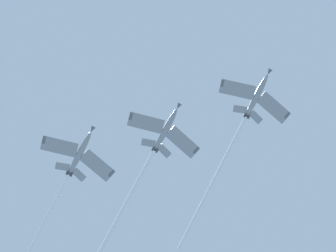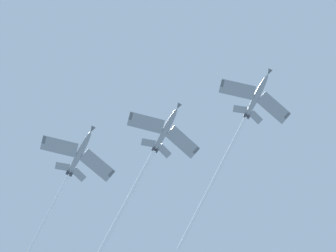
{
  "view_description": "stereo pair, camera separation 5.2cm",
  "coord_description": "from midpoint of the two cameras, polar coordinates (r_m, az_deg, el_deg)",
  "views": [
    {
      "loc": [
        27.95,
        11.67,
        2.0
      ],
      "look_at": [
        -21.74,
        -2.78,
        167.08
      ],
      "focal_mm": 73.42,
      "sensor_mm": 36.0,
      "label": 1
    },
    {
      "loc": [
        27.97,
        11.62,
        2.0
      ],
      "look_at": [
        -21.74,
        -2.78,
        167.08
      ],
      "focal_mm": 73.42,
      "sensor_mm": 36.0,
      "label": 2
    }
  ],
  "objects": [
    {
      "name": "jet_lead",
      "position": [
        176.13,
        5.97,
        -0.28
      ],
      "size": [
        39.18,
        37.67,
        10.61
      ],
      "color": "gray"
    },
    {
      "name": "jet_second",
      "position": [
        174.52,
        -2.26,
        -4.13
      ],
      "size": [
        39.97,
        40.04,
        11.93
      ],
      "color": "gray"
    },
    {
      "name": "jet_third",
      "position": [
        174.59,
        -8.55,
        -4.57
      ],
      "size": [
        40.23,
        39.83,
        12.52
      ],
      "color": "gray"
    }
  ]
}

